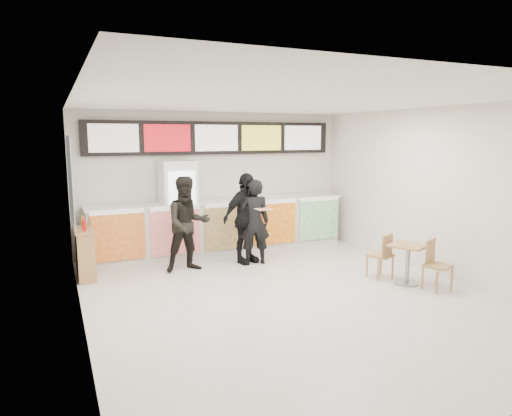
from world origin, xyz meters
TOP-DOWN VIEW (x-y plane):
  - floor at (0.00, 0.00)m, footprint 7.00×7.00m
  - ceiling at (0.00, 0.00)m, footprint 7.00×7.00m
  - wall_back at (0.00, 3.50)m, footprint 6.00×0.00m
  - wall_left at (-3.00, 0.00)m, footprint 0.00×7.00m
  - wall_right at (3.00, 0.00)m, footprint 0.00×7.00m
  - service_counter at (0.00, 3.09)m, footprint 5.56×0.77m
  - menu_board at (0.00, 3.41)m, footprint 5.50×0.14m
  - drinks_fridge at (-0.93, 3.11)m, footprint 0.70×0.67m
  - mirror_panel at (-2.99, 2.45)m, footprint 0.01×2.00m
  - customer_main at (0.28, 2.00)m, footprint 0.69×0.54m
  - customer_left at (-1.04, 2.06)m, footprint 0.87×0.69m
  - customer_mid at (0.14, 2.12)m, footprint 1.13×0.73m
  - pizza_slice at (0.28, 1.55)m, footprint 0.36×0.36m
  - cafe_table at (2.14, -0.22)m, footprint 0.92×1.43m
  - condiment_ledge at (-2.82, 2.33)m, footprint 0.32×0.79m

SIDE VIEW (x-z plane):
  - floor at x=0.00m, z-range 0.00..0.00m
  - condiment_ledge at x=-2.82m, z-range -0.08..0.98m
  - cafe_table at x=2.14m, z-range 0.07..0.88m
  - service_counter at x=0.00m, z-range 0.00..1.14m
  - customer_main at x=0.28m, z-range 0.00..1.67m
  - customer_left at x=-1.04m, z-range 0.00..1.76m
  - customer_mid at x=0.14m, z-range 0.00..1.78m
  - drinks_fridge at x=-0.93m, z-range 0.00..2.00m
  - pizza_slice at x=0.28m, z-range 1.15..1.17m
  - wall_back at x=0.00m, z-range -1.50..4.50m
  - wall_left at x=-3.00m, z-range -2.00..5.00m
  - wall_right at x=3.00m, z-range -2.00..5.00m
  - mirror_panel at x=-2.99m, z-range 1.00..2.50m
  - menu_board at x=0.00m, z-range 2.10..2.80m
  - ceiling at x=0.00m, z-range 3.00..3.00m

